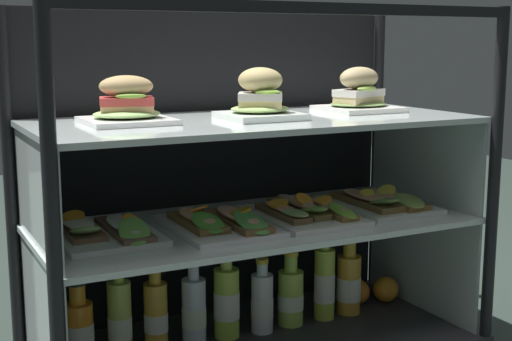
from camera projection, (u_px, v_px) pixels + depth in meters
case_frame at (230, 163)px, 1.94m from camera, size 1.13×0.52×0.88m
riser_lower_tier at (256, 284)px, 1.85m from camera, size 1.07×0.46×0.30m
shelf_lower_glass at (256, 224)px, 1.83m from camera, size 1.08×0.48×0.01m
riser_upper_tier at (256, 173)px, 1.80m from camera, size 1.07×0.46×0.24m
shelf_upper_glass at (256, 121)px, 1.78m from camera, size 1.08×0.48×0.01m
plated_roll_sandwich_left_of_center at (127, 106)px, 1.66m from camera, size 0.19×0.19×0.11m
plated_roll_sandwich_far_right at (259, 100)px, 1.75m from camera, size 0.18×0.18×0.12m
plated_roll_sandwich_mid_left at (359, 94)px, 1.95m from camera, size 0.19×0.19×0.12m
open_sandwich_tray_near_left_corner at (103, 230)px, 1.68m from camera, size 0.22×0.32×0.06m
open_sandwich_tray_near_right_corner at (220, 222)px, 1.74m from camera, size 0.22×0.32×0.06m
open_sandwich_tray_far_right at (304, 212)px, 1.85m from camera, size 0.22×0.31×0.07m
open_sandwich_tray_mid_left at (380, 201)px, 1.97m from camera, size 0.22×0.32×0.06m
juice_bottle_front_second at (79, 330)px, 1.74m from camera, size 0.07×0.07×0.21m
juice_bottle_back_center at (120, 318)px, 1.78m from camera, size 0.06×0.06×0.23m
juice_bottle_back_left at (156, 314)px, 1.82m from camera, size 0.06×0.06×0.22m
juice_bottle_back_right at (194, 310)px, 1.85m from camera, size 0.06×0.06×0.23m
juice_bottle_front_middle at (227, 302)px, 1.89m from camera, size 0.07×0.07×0.22m
juice_bottle_tucked_behind at (262, 302)px, 1.92m from camera, size 0.06×0.06×0.20m
juice_bottle_front_right_end at (291, 296)px, 1.97m from camera, size 0.07×0.07×0.20m
juice_bottle_front_left_end at (324, 283)px, 2.01m from camera, size 0.06×0.06×0.24m
juice_bottle_front_fourth at (349, 283)px, 2.06m from camera, size 0.07×0.07×0.22m
orange_fruit_beside_bottles at (386, 289)px, 2.15m from camera, size 0.07×0.07×0.07m
orange_fruit_near_left_post at (357, 292)px, 2.14m from camera, size 0.07×0.07×0.07m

